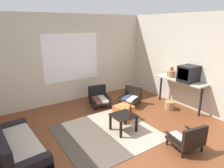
% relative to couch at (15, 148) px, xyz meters
% --- Properties ---
extents(ground_plane, '(7.80, 7.80, 0.00)m').
position_rel_couch_xyz_m(ground_plane, '(2.07, -0.90, -0.21)').
color(ground_plane, brown).
extents(far_wall_with_window, '(5.60, 0.13, 2.70)m').
position_rel_couch_xyz_m(far_wall_with_window, '(2.07, 2.16, 1.14)').
color(far_wall_with_window, beige).
rests_on(far_wall_with_window, ground).
extents(side_wall_right, '(0.12, 6.60, 2.70)m').
position_rel_couch_xyz_m(side_wall_right, '(4.73, -0.60, 1.14)').
color(side_wall_right, beige).
rests_on(side_wall_right, ground).
extents(area_rug, '(2.12, 2.01, 0.01)m').
position_rel_couch_xyz_m(area_rug, '(1.87, -0.23, -0.20)').
color(area_rug, '#4C4238').
rests_on(area_rug, ground).
extents(couch, '(0.82, 1.75, 0.67)m').
position_rel_couch_xyz_m(couch, '(0.00, 0.00, 0.00)').
color(couch, black).
rests_on(couch, ground).
extents(coffee_table, '(0.52, 0.49, 0.41)m').
position_rel_couch_xyz_m(coffee_table, '(2.24, -0.37, 0.11)').
color(coffee_table, black).
rests_on(coffee_table, ground).
extents(armchair_by_window, '(0.69, 0.74, 0.58)m').
position_rel_couch_xyz_m(armchair_by_window, '(2.53, 1.25, 0.04)').
color(armchair_by_window, black).
rests_on(armchair_by_window, ground).
extents(armchair_striped_foreground, '(0.66, 0.63, 0.57)m').
position_rel_couch_xyz_m(armchair_striped_foreground, '(2.84, -1.65, 0.05)').
color(armchair_striped_foreground, black).
rests_on(armchair_striped_foreground, ground).
extents(armchair_corner, '(0.72, 0.72, 0.55)m').
position_rel_couch_xyz_m(armchair_corner, '(3.38, 0.74, 0.05)').
color(armchair_corner, black).
rests_on(armchair_corner, ground).
extents(ottoman_orange, '(0.47, 0.47, 0.38)m').
position_rel_couch_xyz_m(ottoman_orange, '(2.59, 0.08, -0.02)').
color(ottoman_orange, '#D1662D').
rests_on(ottoman_orange, ground).
extents(console_shelf, '(0.45, 1.53, 0.87)m').
position_rel_couch_xyz_m(console_shelf, '(4.42, -0.20, 0.56)').
color(console_shelf, '#B2AD9E').
rests_on(console_shelf, ground).
extents(crt_television, '(0.52, 0.42, 0.44)m').
position_rel_couch_xyz_m(crt_television, '(4.41, -0.45, 0.88)').
color(crt_television, black).
rests_on(crt_television, console_shelf).
extents(clay_vase, '(0.25, 0.25, 0.31)m').
position_rel_couch_xyz_m(clay_vase, '(4.42, 0.14, 0.77)').
color(clay_vase, '#A87047').
rests_on(clay_vase, console_shelf).
extents(glass_bottle, '(0.07, 0.07, 0.27)m').
position_rel_couch_xyz_m(glass_bottle, '(2.33, -0.51, 0.32)').
color(glass_bottle, '#5B2319').
rests_on(glass_bottle, coffee_table).
extents(wicker_basket, '(0.28, 0.28, 0.24)m').
position_rel_couch_xyz_m(wicker_basket, '(4.09, -0.16, -0.09)').
color(wicker_basket, '#9E7A4C').
rests_on(wicker_basket, ground).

